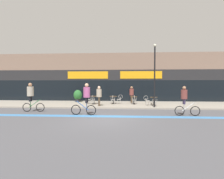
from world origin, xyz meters
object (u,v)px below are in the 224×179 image
object	(u,v)px
lamp_post	(155,71)
cafe_chair_2_near	(134,99)
cafe_chair_1_side	(120,99)
pedestrian_near_end	(99,94)
cafe_chair_3_side	(147,100)
bistro_table_3	(154,100)
cyclist_2	(185,99)
bistro_table_0	(94,98)
cyclist_1	(31,94)
cafe_chair_0_near	(93,99)
pedestrian_far_end	(132,93)
bistro_table_2	(134,99)
planter_pot	(78,96)
bistro_table_1	(113,98)
cafe_chair_1_near	(113,99)
cafe_chair_3_near	(155,101)
cafe_chair_0_side	(88,99)
cyclist_0	(86,97)

from	to	relation	value
lamp_post	cafe_chair_2_near	bearing A→B (deg)	134.84
cafe_chair_1_side	pedestrian_near_end	size ratio (longest dim) A/B	0.50
cafe_chair_3_side	bistro_table_3	bearing A→B (deg)	-7.36
lamp_post	cyclist_2	bearing A→B (deg)	-65.77
bistro_table_0	cyclist_1	distance (m)	5.98
bistro_table_3	cafe_chair_1_side	distance (m)	3.40
cafe_chair_0_near	pedestrian_far_end	xyz separation A→B (m)	(3.78, 1.96, 0.50)
pedestrian_far_end	bistro_table_2	bearing A→B (deg)	88.42
bistro_table_2	cyclist_1	xyz separation A→B (m)	(-8.05, -4.55, 0.67)
bistro_table_0	planter_pot	distance (m)	2.80
planter_pot	bistro_table_1	bearing A→B (deg)	-20.17
cafe_chair_1_near	cafe_chair_3_near	world-z (taller)	same
cafe_chair_0_near	cyclist_1	bearing A→B (deg)	139.03
cafe_chair_0_side	cyclist_1	size ratio (longest dim) A/B	0.41
bistro_table_1	planter_pot	world-z (taller)	planter_pot
lamp_post	pedestrian_far_end	size ratio (longest dim) A/B	3.13
cafe_chair_3_side	cyclist_2	xyz separation A→B (m)	(1.95, -4.32, 0.49)
bistro_table_2	cafe_chair_3_side	distance (m)	1.61
cafe_chair_3_near	lamp_post	size ratio (longest dim) A/B	0.17
cafe_chair_0_side	cyclist_2	size ratio (longest dim) A/B	0.46
planter_pot	cyclist_0	bearing A→B (deg)	-70.96
cafe_chair_2_near	cafe_chair_3_side	world-z (taller)	same
pedestrian_near_end	cyclist_0	bearing A→B (deg)	-109.00
bistro_table_0	bistro_table_1	world-z (taller)	bistro_table_0
bistro_table_0	cyclist_2	bearing A→B (deg)	-36.70
bistro_table_1	pedestrian_far_end	world-z (taller)	pedestrian_far_end
bistro_table_1	pedestrian_far_end	bearing A→B (deg)	28.03
bistro_table_0	cafe_chair_1_near	distance (m)	1.92
bistro_table_0	cafe_chair_3_side	distance (m)	5.15
cafe_chair_1_side	lamp_post	size ratio (longest dim) A/B	0.17
cafe_chair_1_near	cafe_chair_1_side	xyz separation A→B (m)	(0.63, 0.63, 0.00)
lamp_post	pedestrian_far_end	world-z (taller)	lamp_post
lamp_post	cyclist_0	distance (m)	6.52
cafe_chair_0_near	pedestrian_near_end	bearing A→B (deg)	-135.08
cafe_chair_0_side	planter_pot	xyz separation A→B (m)	(-1.50, 1.83, 0.17)
lamp_post	bistro_table_1	bearing A→B (deg)	147.30
bistro_table_0	cafe_chair_2_near	xyz separation A→B (m)	(3.95, -0.38, -0.04)
cyclist_0	pedestrian_far_end	distance (m)	7.59
cafe_chair_1_near	cafe_chair_3_side	xyz separation A→B (m)	(3.17, -0.62, 0.00)
cafe_chair_0_side	pedestrian_near_end	xyz separation A→B (m)	(1.35, -1.57, 0.55)
cafe_chair_3_near	lamp_post	world-z (taller)	lamp_post
cafe_chair_3_near	planter_pot	distance (m)	8.50
cafe_chair_0_side	cafe_chair_1_near	bearing A→B (deg)	-12.07
planter_pot	cafe_chair_3_side	bearing A→B (deg)	-20.77
cafe_chair_1_near	cafe_chair_1_side	distance (m)	0.89
bistro_table_3	bistro_table_0	bearing A→B (deg)	171.06
bistro_table_2	cafe_chair_0_side	xyz separation A→B (m)	(-4.57, -0.25, -0.00)
cyclist_2	pedestrian_near_end	bearing A→B (deg)	152.04
cyclist_1	cafe_chair_3_side	bearing A→B (deg)	16.58
cafe_chair_3_near	cyclist_0	distance (m)	6.63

